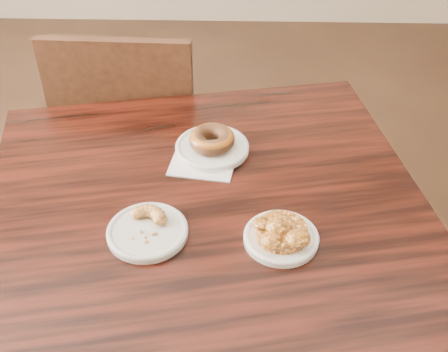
{
  "coord_description": "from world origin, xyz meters",
  "views": [
    {
      "loc": [
        0.11,
        -0.97,
        1.56
      ],
      "look_at": [
        0.08,
        -0.06,
        0.8
      ],
      "focal_mm": 45.0,
      "sensor_mm": 36.0,
      "label": 1
    }
  ],
  "objects_px": {
    "chair_far": "(140,137)",
    "cruller_fragment": "(147,225)",
    "apple_fritter": "(282,230)",
    "cafe_table": "(212,318)",
    "glazed_donut": "(212,139)"
  },
  "relations": [
    {
      "from": "chair_far",
      "to": "glazed_donut",
      "type": "xyz_separation_m",
      "value": [
        0.27,
        -0.47,
        0.33
      ]
    },
    {
      "from": "glazed_donut",
      "to": "apple_fritter",
      "type": "bearing_deg",
      "value": -62.72
    },
    {
      "from": "cafe_table",
      "to": "apple_fritter",
      "type": "bearing_deg",
      "value": -40.47
    },
    {
      "from": "chair_far",
      "to": "glazed_donut",
      "type": "distance_m",
      "value": 0.63
    },
    {
      "from": "chair_far",
      "to": "cruller_fragment",
      "type": "bearing_deg",
      "value": 103.21
    },
    {
      "from": "chair_far",
      "to": "apple_fritter",
      "type": "distance_m",
      "value": 0.92
    },
    {
      "from": "chair_far",
      "to": "glazed_donut",
      "type": "height_order",
      "value": "chair_far"
    },
    {
      "from": "chair_far",
      "to": "cruller_fragment",
      "type": "distance_m",
      "value": 0.83
    },
    {
      "from": "apple_fritter",
      "to": "cruller_fragment",
      "type": "bearing_deg",
      "value": 177.95
    },
    {
      "from": "cafe_table",
      "to": "chair_far",
      "type": "height_order",
      "value": "chair_far"
    },
    {
      "from": "cafe_table",
      "to": "glazed_donut",
      "type": "relative_size",
      "value": 8.62
    },
    {
      "from": "chair_far",
      "to": "cruller_fragment",
      "type": "height_order",
      "value": "chair_far"
    },
    {
      "from": "glazed_donut",
      "to": "chair_far",
      "type": "bearing_deg",
      "value": 119.87
    },
    {
      "from": "cruller_fragment",
      "to": "apple_fritter",
      "type": "bearing_deg",
      "value": -2.05
    },
    {
      "from": "apple_fritter",
      "to": "cruller_fragment",
      "type": "height_order",
      "value": "apple_fritter"
    }
  ]
}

